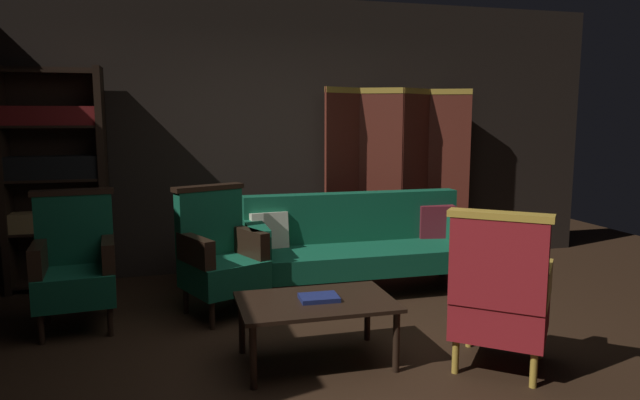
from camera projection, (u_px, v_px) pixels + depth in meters
name	position (u px, v px, depth m)	size (l,w,h in m)	color
ground_plane	(350.00, 356.00, 3.82)	(10.00, 10.00, 0.00)	black
back_wall	(280.00, 136.00, 5.96)	(7.20, 0.10, 2.80)	black
folding_screen	(397.00, 174.00, 6.15)	(1.68, 0.26, 1.90)	#5B2319
bookshelf	(55.00, 175.00, 5.22)	(0.90, 0.32, 2.05)	black
velvet_couch	(359.00, 241.00, 5.28)	(2.12, 0.78, 0.88)	black
coffee_table	(316.00, 307.00, 3.68)	(1.00, 0.64, 0.42)	black
armchair_gilt_accent	(500.00, 295.00, 3.56)	(0.81, 0.81, 1.04)	#B78E33
armchair_wing_left	(75.00, 264.00, 4.31)	(0.63, 0.63, 1.04)	black
armchair_wing_right	(219.00, 254.00, 4.61)	(0.76, 0.76, 1.04)	black
potted_plant	(216.00, 242.00, 5.30)	(0.48, 0.48, 0.77)	brown
book_navy_cloth	(319.00, 298.00, 3.68)	(0.25, 0.18, 0.03)	navy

